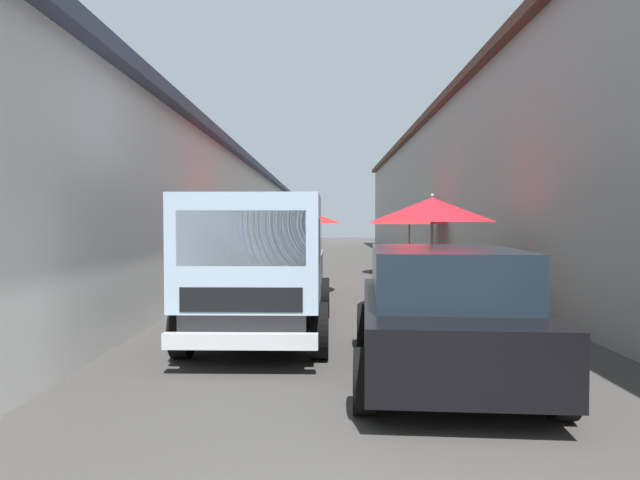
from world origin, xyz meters
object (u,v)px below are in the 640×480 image
at_px(vendor_by_crates, 266,247).
at_px(fruit_stall_far_right, 431,220).
at_px(delivery_truck, 258,272).
at_px(fruit_stall_near_right, 295,224).
at_px(hatchback_car, 441,311).
at_px(parked_scooter, 409,273).
at_px(fruit_stall_mid_lane, 410,222).

bearing_deg(vendor_by_crates, fruit_stall_far_right, -153.03).
relative_size(fruit_stall_far_right, delivery_truck, 0.48).
bearing_deg(fruit_stall_far_right, vendor_by_crates, 26.97).
bearing_deg(fruit_stall_near_right, delivery_truck, 177.83).
bearing_deg(hatchback_car, parked_scooter, -5.98).
relative_size(hatchback_car, parked_scooter, 2.43).
xyz_separation_m(fruit_stall_far_right, parked_scooter, (3.31, -0.08, -1.32)).
bearing_deg(hatchback_car, fruit_stall_mid_lane, -7.07).
relative_size(vendor_by_crates, parked_scooter, 0.93).
bearing_deg(delivery_truck, fruit_stall_near_right, -2.17).
relative_size(fruit_stall_mid_lane, hatchback_car, 0.67).
distance_m(fruit_stall_near_right, vendor_by_crates, 5.48).
distance_m(fruit_stall_near_right, fruit_stall_far_right, 3.82).
relative_size(fruit_stall_mid_lane, delivery_truck, 0.55).
bearing_deg(delivery_truck, parked_scooter, -26.02).
bearing_deg(hatchback_car, fruit_stall_near_right, 16.08).
xyz_separation_m(fruit_stall_far_right, fruit_stall_mid_lane, (7.56, -0.76, -0.05)).
height_order(fruit_stall_near_right, fruit_stall_mid_lane, fruit_stall_mid_lane).
relative_size(fruit_stall_near_right, fruit_stall_mid_lane, 0.85).
relative_size(fruit_stall_far_right, vendor_by_crates, 1.56).
distance_m(fruit_stall_near_right, fruit_stall_mid_lane, 6.05).
relative_size(fruit_stall_near_right, vendor_by_crates, 1.50).
relative_size(fruit_stall_mid_lane, parked_scooter, 1.63).
height_order(fruit_stall_far_right, hatchback_car, fruit_stall_far_right).
bearing_deg(fruit_stall_far_right, fruit_stall_near_right, 46.19).
distance_m(vendor_by_crates, parked_scooter, 6.18).
bearing_deg(delivery_truck, fruit_stall_far_right, -45.31).
bearing_deg(fruit_stall_near_right, fruit_stall_far_right, -133.81).
distance_m(hatchback_car, parked_scooter, 7.76).
bearing_deg(fruit_stall_far_right, parked_scooter, -1.45).
distance_m(hatchback_car, delivery_truck, 2.69).
height_order(fruit_stall_mid_lane, vendor_by_crates, fruit_stall_mid_lane).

